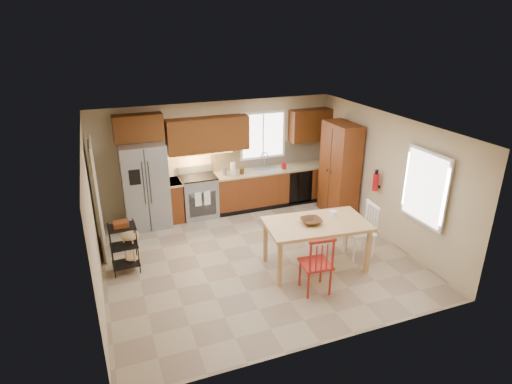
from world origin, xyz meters
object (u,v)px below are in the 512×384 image
Objects in this scene: dining_table at (315,245)px; utility_cart at (124,248)px; fire_extinguisher at (376,182)px; chair_white at (360,231)px; table_bowl at (311,224)px; range_stove at (199,197)px; soap_bottle at (284,165)px; table_jar at (333,215)px; pantry at (340,170)px; bar_stool at (132,251)px; chair_red at (316,263)px; refrigerator at (145,186)px.

utility_cart reaches higher than dining_table.
fire_extinguisher is 0.35× the size of chair_white.
utility_cart is at bearing 82.13° from chair_white.
range_stove is at bearing 114.41° from table_bowl.
soap_bottle is 1.11× the size of table_jar.
pantry is 2.02× the size of chair_white.
chair_red is at bearing -25.80° from bar_stool.
dining_table is 1.70× the size of chair_white.
bar_stool is at bearing 151.72° from chair_red.
table_bowl is (-1.68, -1.87, -0.18)m from pantry.
chair_white is at bearing 2.70° from table_bowl.
chair_red is 1.48m from chair_white.
pantry is at bearing 8.12° from utility_cart.
pantry is 3.27× the size of bar_stool.
refrigerator reaches higher than utility_cart.
refrigerator reaches higher than range_stove.
fire_extinguisher reaches higher than chair_red.
bar_stool is at bearing -156.51° from soap_bottle.
table_jar is (-1.39, -0.71, -0.19)m from fire_extinguisher.
chair_red is 3.30m from utility_cart.
table_bowl is at bearing 98.34° from chair_white.
table_bowl is (-0.11, 0.00, 0.44)m from dining_table.
table_jar is at bearing -16.39° from utility_cart.
chair_white is (-0.62, -1.82, -0.53)m from pantry.
fire_extinguisher is at bearing 40.35° from chair_red.
chair_white is (-0.82, -0.77, -0.58)m from fire_extinguisher.
range_stove is 1.43× the size of bar_stool.
bar_stool is at bearing 43.69° from utility_cart.
range_stove is 5.37× the size of table_jar.
chair_red is 2.90× the size of table_bowl.
fire_extinguisher is (3.18, -2.04, 0.64)m from range_stove.
fire_extinguisher is at bearing -59.47° from soap_bottle.
table_jar is at bearing -95.07° from soap_bottle.
bar_stool is 0.70× the size of utility_cart.
chair_white reaches higher than range_stove.
fire_extinguisher reaches higher than chair_white.
dining_table is 0.74m from chair_red.
utility_cart is (-4.96, 0.22, -0.64)m from fire_extinguisher.
dining_table is 0.46m from table_bowl.
utility_cart is at bearing 161.24° from table_bowl.
refrigerator is at bearing 137.63° from table_jar.
table_jar is (0.39, 0.11, 0.48)m from dining_table.
range_stove is at bearing 112.42° from chair_red.
range_stove is at bearing 161.71° from pantry.
table_jar is 0.27× the size of bar_stool.
pantry reaches higher than fire_extinguisher.
chair_white reaches higher than dining_table.
fire_extinguisher is 1.27m from chair_white.
pantry reaches higher than table_jar.
chair_red is 6.07× the size of table_jar.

